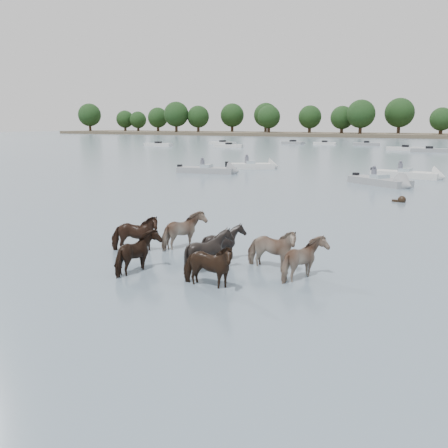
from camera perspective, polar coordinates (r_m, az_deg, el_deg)
The scene contains 10 objects.
ground at distance 14.09m, azimuth -7.07°, elevation -5.86°, with size 400.00×400.00×0.00m, color slate.
shoreline at distance 178.77m, azimuth 3.51°, elevation 10.26°, with size 160.00×30.00×1.00m, color #4C4233.
pony_herd at distance 14.81m, azimuth -2.05°, elevation -2.82°, with size 7.50×4.59×1.38m.
swimming_pony at distance 28.49m, azimuth 19.54°, elevation 2.58°, with size 0.72×0.44×0.44m.
motorboat_a at distance 42.49m, azimuth -1.04°, elevation 6.13°, with size 5.64×2.60×1.92m.
motorboat_b at distance 35.47m, azimuth 18.17°, elevation 4.50°, with size 5.10×3.98×1.92m.
motorboat_c at distance 41.34m, azimuth 21.00°, elevation 5.22°, with size 5.77×2.15×1.92m.
motorboat_f at distance 46.98m, azimuth 3.93°, elevation 6.61°, with size 5.00×3.79×1.92m.
distant_flotilla at distance 88.14m, azimuth 23.81°, elevation 7.95°, with size 104.10×24.09×0.93m.
treeline at distance 178.65m, azimuth 2.78°, elevation 12.22°, with size 149.67×23.45×11.95m.
Camera 1 is at (8.05, -10.79, 4.17)m, focal length 40.06 mm.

